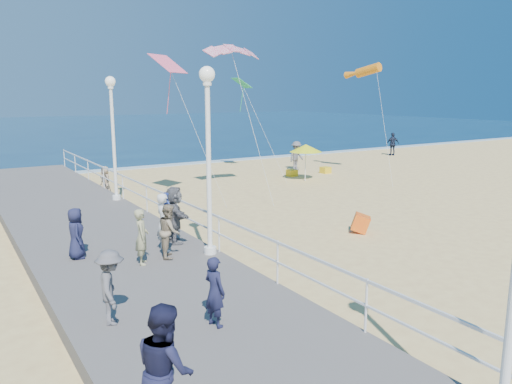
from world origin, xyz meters
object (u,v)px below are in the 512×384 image
woman_holding_toddler (164,222)px  toddler_held (166,207)px  beach_walker_b (393,144)px  spectator_6 (142,237)px  lamp_post_far (113,125)px  spectator_7 (165,369)px  beach_walker_a (296,156)px  spectator_1 (169,231)px  spectator_5 (175,215)px  lamp_post_mid (208,142)px  spectator_0 (215,292)px  beach_umbrella (306,148)px  beach_chair_left (292,173)px  beach_chair_right (325,170)px  spectator_2 (111,287)px  spectator_4 (76,233)px  beach_walker_c (106,181)px  box_kite (361,225)px

woman_holding_toddler → toddler_held: size_ratio=1.98×
toddler_held → beach_walker_b: bearing=-62.9°
spectator_6 → lamp_post_far: bearing=6.8°
spectator_7 → beach_walker_a: size_ratio=0.96×
spectator_1 → spectator_5: (0.68, 1.20, 0.13)m
woman_holding_toddler → beach_walker_a: (14.61, 12.96, -0.31)m
lamp_post_mid → beach_walker_b: (25.21, 16.18, -2.71)m
spectator_0 → beach_umbrella: bearing=-56.5°
beach_chair_left → beach_chair_right: same height
spectator_2 → beach_umbrella: beach_umbrella is taller
beach_chair_right → spectator_0: bearing=-135.7°
spectator_2 → spectator_4: spectator_2 is taller
toddler_held → spectator_7: size_ratio=0.47×
beach_umbrella → woman_holding_toddler: bearing=-143.4°
woman_holding_toddler → beach_umbrella: same height
beach_chair_left → beach_chair_right: bearing=-4.5°
beach_walker_c → box_kite: beach_walker_c is taller
spectator_6 → beach_walker_a: bearing=-29.2°
woman_holding_toddler → beach_umbrella: size_ratio=0.81×
spectator_1 → beach_chair_left: bearing=-25.0°
spectator_0 → spectator_1: (0.94, 4.53, 0.05)m
beach_walker_c → spectator_0: bearing=-22.7°
spectator_5 → toddler_held: bearing=144.7°
spectator_4 → spectator_1: bearing=-111.4°
lamp_post_mid → spectator_5: bearing=105.2°
spectator_4 → spectator_7: size_ratio=0.78×
lamp_post_mid → spectator_7: lamp_post_mid is taller
spectator_7 → box_kite: bearing=-55.4°
lamp_post_far → spectator_1: size_ratio=3.45×
toddler_held → spectator_4: size_ratio=0.60×
woman_holding_toddler → spectator_0: 5.25m
beach_walker_b → woman_holding_toddler: bearing=49.2°
spectator_7 → beach_umbrella: (15.60, 16.93, 0.58)m
beach_walker_b → box_kite: (-18.93, -15.88, -0.65)m
beach_walker_b → lamp_post_mid: bearing=51.8°
woman_holding_toddler → box_kite: (7.30, -0.66, -0.97)m
toddler_held → beach_umbrella: (12.38, 9.16, 0.22)m
beach_walker_a → lamp_post_far: bearing=-175.2°
spectator_6 → beach_umbrella: 16.86m
spectator_5 → box_kite: bearing=-90.6°
beach_walker_a → beach_walker_b: 11.83m
lamp_post_mid → beach_walker_c: bearing=87.8°
spectator_6 → spectator_1: bearing=-60.2°
spectator_2 → beach_umbrella: size_ratio=0.72×
spectator_7 → box_kite: 12.52m
spectator_1 → spectator_7: size_ratio=0.83×
toddler_held → spectator_7: bearing=154.5°
beach_walker_a → toddler_held: bearing=-153.6°
spectator_1 → spectator_5: 1.39m
beach_walker_c → box_kite: size_ratio=2.41×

